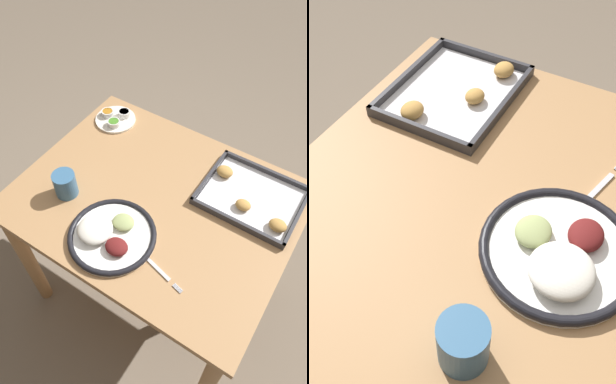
% 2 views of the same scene
% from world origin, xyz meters
% --- Properties ---
extents(ground_plane, '(8.00, 8.00, 0.00)m').
position_xyz_m(ground_plane, '(0.00, 0.00, 0.00)').
color(ground_plane, '#7A6B59').
extents(dining_table, '(1.00, 0.78, 0.76)m').
position_xyz_m(dining_table, '(0.00, 0.00, 0.63)').
color(dining_table, '#AD7F51').
rests_on(dining_table, ground_plane).
extents(dinner_plate, '(0.30, 0.30, 0.05)m').
position_xyz_m(dinner_plate, '(-0.04, -0.22, 0.78)').
color(dinner_plate, white).
rests_on(dinner_plate, dining_table).
extents(fork, '(0.19, 0.06, 0.00)m').
position_xyz_m(fork, '(0.16, -0.24, 0.76)').
color(fork, silver).
rests_on(fork, dining_table).
extents(baking_tray, '(0.36, 0.29, 0.04)m').
position_xyz_m(baking_tray, '(0.29, 0.19, 0.77)').
color(baking_tray, '#333338').
rests_on(baking_tray, dining_table).
extents(drinking_cup, '(0.08, 0.08, 0.10)m').
position_xyz_m(drinking_cup, '(-0.29, -0.16, 0.81)').
color(drinking_cup, '#38668E').
rests_on(drinking_cup, dining_table).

